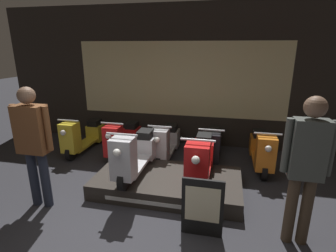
% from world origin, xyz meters
% --- Properties ---
extents(ground_plane, '(30.00, 30.00, 0.00)m').
position_xyz_m(ground_plane, '(0.00, 0.00, 0.00)').
color(ground_plane, '#2D2D33').
extents(shop_wall_back, '(8.78, 0.09, 3.20)m').
position_xyz_m(shop_wall_back, '(0.00, 3.44, 1.60)').
color(shop_wall_back, '#28231E').
rests_on(shop_wall_back, ground_plane).
extents(display_platform, '(2.36, 1.22, 0.26)m').
position_xyz_m(display_platform, '(0.23, 1.17, 0.13)').
color(display_platform, '#2D2823').
rests_on(display_platform, ground_plane).
extents(scooter_display_left, '(0.46, 1.51, 0.87)m').
position_xyz_m(scooter_display_left, '(-0.30, 1.15, 0.60)').
color(scooter_display_left, black).
rests_on(scooter_display_left, display_platform).
extents(scooter_display_right, '(0.46, 1.51, 0.87)m').
position_xyz_m(scooter_display_right, '(0.76, 1.15, 0.60)').
color(scooter_display_right, black).
rests_on(scooter_display_right, display_platform).
extents(scooter_backrow_0, '(0.46, 1.51, 0.87)m').
position_xyz_m(scooter_backrow_0, '(-2.00, 2.43, 0.35)').
color(scooter_backrow_0, black).
rests_on(scooter_backrow_0, ground_plane).
extents(scooter_backrow_1, '(0.46, 1.51, 0.87)m').
position_xyz_m(scooter_backrow_1, '(-1.04, 2.43, 0.35)').
color(scooter_backrow_1, black).
rests_on(scooter_backrow_1, ground_plane).
extents(scooter_backrow_2, '(0.46, 1.51, 0.87)m').
position_xyz_m(scooter_backrow_2, '(-0.09, 2.43, 0.35)').
color(scooter_backrow_2, black).
rests_on(scooter_backrow_2, ground_plane).
extents(scooter_backrow_3, '(0.46, 1.51, 0.87)m').
position_xyz_m(scooter_backrow_3, '(0.86, 2.43, 0.35)').
color(scooter_backrow_3, black).
rests_on(scooter_backrow_3, ground_plane).
extents(scooter_backrow_4, '(0.46, 1.51, 0.87)m').
position_xyz_m(scooter_backrow_4, '(1.82, 2.43, 0.35)').
color(scooter_backrow_4, black).
rests_on(scooter_backrow_4, ground_plane).
extents(person_left_browsing, '(0.59, 0.24, 1.78)m').
position_xyz_m(person_left_browsing, '(-1.51, 0.35, 1.06)').
color(person_left_browsing, '#232838').
rests_on(person_left_browsing, ground_plane).
extents(person_right_browsing, '(0.53, 0.23, 1.80)m').
position_xyz_m(person_right_browsing, '(2.00, 0.35, 1.04)').
color(person_right_browsing, '#473828').
rests_on(person_right_browsing, ground_plane).
extents(price_sign_board, '(0.51, 0.04, 0.78)m').
position_xyz_m(price_sign_board, '(0.88, 0.21, 0.39)').
color(price_sign_board, black).
rests_on(price_sign_board, ground_plane).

